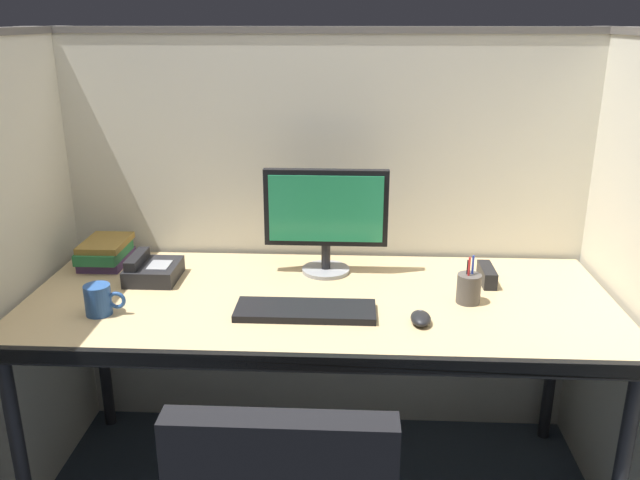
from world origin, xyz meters
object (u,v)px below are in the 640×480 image
Objects in this scene: desk at (319,313)px; desk_phone at (152,270)px; monitor_center at (326,214)px; book_stack at (105,252)px; pen_cup at (469,288)px; coffee_mug at (99,300)px; computer_mouse at (421,318)px; keyboard_main at (305,311)px; red_stapler at (487,275)px.

desk_phone reaches higher than desk.
book_stack is at bearing 177.45° from monitor_center.
pen_cup reaches higher than coffee_mug.
computer_mouse is at bearing -0.96° from coffee_mug.
computer_mouse is 0.51× the size of desk_phone.
desk is at bearing 72.76° from keyboard_main.
red_stapler is at bearing -4.38° from book_stack.
desk_phone reaches higher than computer_mouse.
computer_mouse is at bearing -135.69° from pen_cup.
keyboard_main is at bearing 2.95° from coffee_mug.
pen_cup is at bearing 12.41° from keyboard_main.
book_stack reaches higher than desk.
red_stapler is (0.56, -0.07, -0.19)m from monitor_center.
coffee_mug is 0.84× the size of red_stapler.
desk is at bearing 179.66° from pen_cup.
desk_phone is (-0.55, 0.25, 0.02)m from keyboard_main.
keyboard_main is at bearing 172.01° from computer_mouse.
desk is 0.14m from keyboard_main.
pen_cup is 1.15m from coffee_mug.
pen_cup is (0.48, -0.00, 0.10)m from desk.
monitor_center is 4.48× the size of computer_mouse.
keyboard_main is 0.63m from coffee_mug.
pen_cup is 1.04× the size of red_stapler.
monitor_center is 3.41× the size of coffee_mug.
computer_mouse reaches higher than keyboard_main.
monitor_center is at bearing 9.30° from desk_phone.
coffee_mug is at bearing -172.75° from pen_cup.
red_stapler reaches higher than computer_mouse.
monitor_center reaches higher than computer_mouse.
book_stack reaches higher than keyboard_main.
book_stack reaches higher than desk_phone.
pen_cup is 0.69× the size of book_stack.
pen_cup is at bearing -118.22° from red_stapler.
coffee_mug is 0.30m from desk_phone.
desk_phone is (0.08, 0.29, -0.01)m from coffee_mug.
desk is 0.60m from red_stapler.
monitor_center reaches higher than book_stack.
pen_cup reaches higher than keyboard_main.
desk_phone is at bearing -178.54° from red_stapler.
keyboard_main is at bearing -26.89° from book_stack.
computer_mouse is (0.35, -0.05, 0.01)m from keyboard_main.
desk_phone is at bearing -32.24° from book_stack.
desk is 12.18× the size of pen_cup.
monitor_center is 0.59m from red_stapler.
keyboard_main is 0.61m from desk_phone.
coffee_mug is at bearing 179.04° from computer_mouse.
keyboard_main is 2.26× the size of desk_phone.
pen_cup is at bearing -0.34° from desk.
book_stack is at bearing 147.76° from desk_phone.
computer_mouse is 0.95m from desk_phone.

